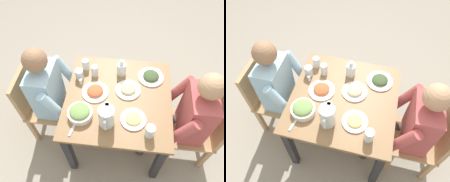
% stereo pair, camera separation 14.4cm
% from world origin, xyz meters
% --- Properties ---
extents(ground_plane, '(8.00, 8.00, 0.00)m').
position_xyz_m(ground_plane, '(0.00, 0.00, 0.00)').
color(ground_plane, gray).
extents(dining_table, '(0.88, 0.88, 0.72)m').
position_xyz_m(dining_table, '(0.00, 0.00, 0.60)').
color(dining_table, olive).
rests_on(dining_table, ground_plane).
extents(chair_near, '(0.40, 0.40, 0.85)m').
position_xyz_m(chair_near, '(-0.03, -0.75, 0.48)').
color(chair_near, tan).
rests_on(chair_near, ground_plane).
extents(chair_far, '(0.40, 0.40, 0.85)m').
position_xyz_m(chair_far, '(0.07, 0.75, 0.48)').
color(chair_far, tan).
rests_on(chair_far, ground_plane).
extents(diner_near, '(0.48, 0.53, 1.15)m').
position_xyz_m(diner_near, '(-0.03, -0.54, 0.62)').
color(diner_near, '#9EC6E0').
rests_on(diner_near, ground_plane).
extents(diner_far, '(0.48, 0.53, 1.15)m').
position_xyz_m(diner_far, '(0.07, 0.54, 0.62)').
color(diner_far, '#B24C4C').
rests_on(diner_far, ground_plane).
extents(water_pitcher, '(0.16, 0.12, 0.19)m').
position_xyz_m(water_pitcher, '(0.25, -0.07, 0.82)').
color(water_pitcher, silver).
rests_on(water_pitcher, dining_table).
extents(salad_bowl, '(0.19, 0.19, 0.09)m').
position_xyz_m(salad_bowl, '(0.21, -0.28, 0.76)').
color(salad_bowl, white).
rests_on(salad_bowl, dining_table).
extents(plate_beans, '(0.21, 0.21, 0.04)m').
position_xyz_m(plate_beans, '(-0.08, 0.07, 0.74)').
color(plate_beans, white).
rests_on(plate_beans, dining_table).
extents(plate_rice_curry, '(0.22, 0.22, 0.05)m').
position_xyz_m(plate_rice_curry, '(-0.03, -0.20, 0.74)').
color(plate_rice_curry, white).
rests_on(plate_rice_curry, dining_table).
extents(plate_fries, '(0.20, 0.20, 0.04)m').
position_xyz_m(plate_fries, '(0.20, 0.13, 0.73)').
color(plate_fries, white).
rests_on(plate_fries, dining_table).
extents(plate_dolmas, '(0.23, 0.23, 0.05)m').
position_xyz_m(plate_dolmas, '(-0.24, 0.26, 0.74)').
color(plate_dolmas, white).
rests_on(plate_dolmas, dining_table).
extents(water_glass_near_left, '(0.06, 0.06, 0.10)m').
position_xyz_m(water_glass_near_left, '(-0.29, -0.33, 0.77)').
color(water_glass_near_left, silver).
rests_on(water_glass_near_left, dining_table).
extents(water_glass_center, '(0.07, 0.07, 0.09)m').
position_xyz_m(water_glass_center, '(-0.17, -0.36, 0.77)').
color(water_glass_center, silver).
rests_on(water_glass_center, dining_table).
extents(water_glass_far_right, '(0.06, 0.06, 0.11)m').
position_xyz_m(water_glass_far_right, '(-0.22, -0.23, 0.77)').
color(water_glass_far_right, silver).
rests_on(water_glass_far_right, dining_table).
extents(water_glass_far_left, '(0.07, 0.07, 0.11)m').
position_xyz_m(water_glass_far_left, '(0.31, 0.26, 0.78)').
color(water_glass_far_left, silver).
rests_on(water_glass_far_left, dining_table).
extents(oil_carafe, '(0.08, 0.08, 0.16)m').
position_xyz_m(oil_carafe, '(-0.26, -0.00, 0.78)').
color(oil_carafe, silver).
rests_on(oil_carafe, dining_table).
extents(salt_shaker, '(0.03, 0.03, 0.05)m').
position_xyz_m(salt_shaker, '(-0.11, -0.34, 0.75)').
color(salt_shaker, white).
rests_on(salt_shaker, dining_table).
extents(fork_near, '(0.17, 0.07, 0.01)m').
position_xyz_m(fork_near, '(-0.27, 0.31, 0.72)').
color(fork_near, silver).
rests_on(fork_near, dining_table).
extents(knife_near, '(0.18, 0.06, 0.01)m').
position_xyz_m(knife_near, '(0.30, -0.31, 0.72)').
color(knife_near, silver).
rests_on(knife_near, dining_table).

